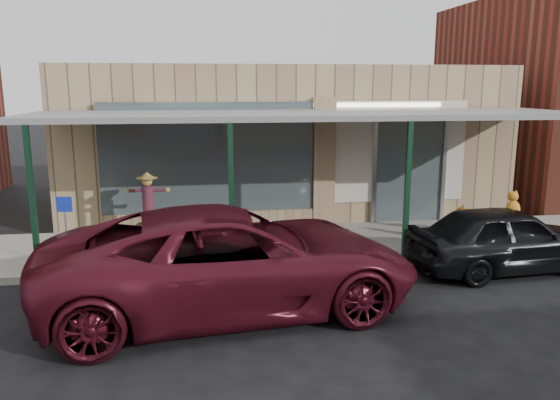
{
  "coord_description": "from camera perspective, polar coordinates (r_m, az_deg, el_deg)",
  "views": [
    {
      "loc": [
        -2.32,
        -8.33,
        3.7
      ],
      "look_at": [
        -0.77,
        2.6,
        1.36
      ],
      "focal_mm": 35.0,
      "sensor_mm": 36.0,
      "label": 1
    }
  ],
  "objects": [
    {
      "name": "ground",
      "position": [
        9.41,
        7.03,
        -11.29
      ],
      "size": [
        120.0,
        120.0,
        0.0
      ],
      "primitive_type": "plane",
      "color": "black",
      "rests_on": "ground"
    },
    {
      "name": "sidewalk",
      "position": [
        12.68,
        2.82,
        -4.67
      ],
      "size": [
        40.0,
        3.2,
        0.15
      ],
      "primitive_type": "cube",
      "color": "gray",
      "rests_on": "ground"
    },
    {
      "name": "storefront",
      "position": [
        16.74,
        -0.07,
        6.43
      ],
      "size": [
        12.0,
        6.25,
        4.2
      ],
      "color": "tan",
      "rests_on": "ground"
    },
    {
      "name": "awning",
      "position": [
        12.14,
        3.0,
        8.68
      ],
      "size": [
        12.0,
        3.0,
        3.04
      ],
      "color": "slate",
      "rests_on": "ground"
    },
    {
      "name": "block_buildings_near",
      "position": [
        18.06,
        5.92,
        12.09
      ],
      "size": [
        61.0,
        8.0,
        8.0
      ],
      "color": "brown",
      "rests_on": "ground"
    },
    {
      "name": "barrel_scarecrow",
      "position": [
        12.8,
        -13.52,
        -1.93
      ],
      "size": [
        0.99,
        0.69,
        1.64
      ],
      "rotation": [
        0.0,
        0.0,
        -0.1
      ],
      "color": "brown",
      "rests_on": "sidewalk"
    },
    {
      "name": "barrel_pumpkin",
      "position": [
        13.97,
        18.47,
        -2.34
      ],
      "size": [
        0.66,
        0.66,
        0.71
      ],
      "rotation": [
        0.0,
        0.0,
        0.11
      ],
      "color": "brown",
      "rests_on": "sidewalk"
    },
    {
      "name": "handicap_sign",
      "position": [
        11.37,
        -21.48,
        -2.22
      ],
      "size": [
        0.3,
        0.06,
        1.44
      ],
      "rotation": [
        0.0,
        0.0,
        -0.13
      ],
      "color": "gray",
      "rests_on": "sidewalk"
    },
    {
      "name": "parked_sedan",
      "position": [
        11.88,
        22.65,
        -3.72
      ],
      "size": [
        4.09,
        1.97,
        1.48
      ],
      "rotation": [
        0.0,
        0.0,
        1.65
      ],
      "color": "black",
      "rests_on": "ground"
    },
    {
      "name": "car_maroon",
      "position": [
        9.11,
        -5.09,
        -6.23
      ],
      "size": [
        6.52,
        3.64,
        1.72
      ],
      "primitive_type": "imported",
      "rotation": [
        0.0,
        0.0,
        1.7
      ],
      "color": "#4C0F1C",
      "rests_on": "ground"
    }
  ]
}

